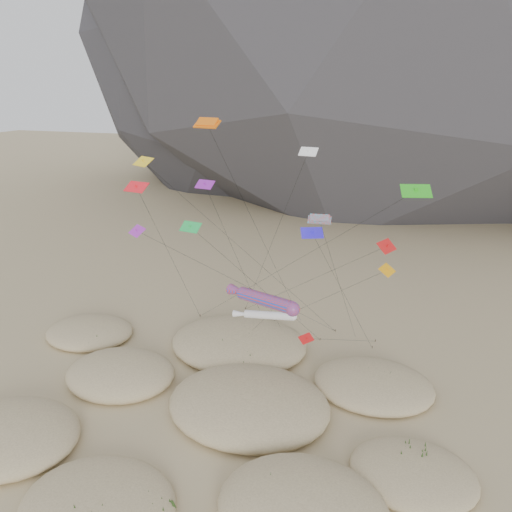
# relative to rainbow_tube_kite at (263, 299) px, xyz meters

# --- Properties ---
(ground) EXTENTS (500.00, 500.00, 0.00)m
(ground) POSITION_rel_rainbow_tube_kite_xyz_m (-3.19, -6.83, -11.56)
(ground) COLOR #CCB789
(ground) RESTS_ON ground
(dunes) EXTENTS (50.52, 38.47, 3.59)m
(dunes) POSITION_rel_rainbow_tube_kite_xyz_m (-5.04, -1.89, -10.89)
(dunes) COLOR #CCB789
(dunes) RESTS_ON ground
(dune_grass) EXTENTS (40.99, 29.94, 1.51)m
(dune_grass) POSITION_rel_rainbow_tube_kite_xyz_m (-4.15, -2.76, -10.73)
(dune_grass) COLOR black
(dune_grass) RESTS_ON ground
(kite_stakes) EXTENTS (23.71, 7.73, 0.30)m
(kite_stakes) POSITION_rel_rainbow_tube_kite_xyz_m (-1.31, 16.47, -11.41)
(kite_stakes) COLOR #3F2D1E
(kite_stakes) RESTS_ON ground
(rainbow_tube_kite) EXTENTS (8.34, 18.66, 12.58)m
(rainbow_tube_kite) POSITION_rel_rainbow_tube_kite_xyz_m (0.00, 0.00, 0.00)
(rainbow_tube_kite) COLOR #FF321A
(rainbow_tube_kite) RESTS_ON ground
(white_tube_kite) EXTENTS (9.06, 12.07, 9.57)m
(white_tube_kite) POSITION_rel_rainbow_tube_kite_xyz_m (-0.41, 2.13, -2.64)
(white_tube_kite) COLOR silver
(white_tube_kite) RESTS_ON ground
(orange_parafoil) EXTENTS (7.54, 16.19, 27.35)m
(orange_parafoil) POSITION_rel_rainbow_tube_kite_xyz_m (-6.91, 4.48, 14.93)
(orange_parafoil) COLOR orange
(orange_parafoil) RESTS_ON ground
(multi_parafoil) EXTENTS (3.73, 14.47, 19.11)m
(multi_parafoil) POSITION_rel_rainbow_tube_kite_xyz_m (4.28, 3.61, 6.85)
(multi_parafoil) COLOR red
(multi_parafoil) RESTS_ON ground
(delta_kites) EXTENTS (30.12, 22.03, 24.33)m
(delta_kites) POSITION_rel_rainbow_tube_kite_xyz_m (-1.77, 4.46, 6.30)
(delta_kites) COLOR red
(delta_kites) RESTS_ON ground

